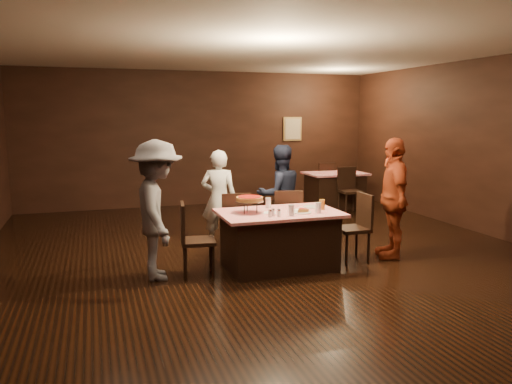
# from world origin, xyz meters

# --- Properties ---
(room) EXTENTS (10.00, 10.04, 3.02)m
(room) POSITION_xyz_m (0.00, 0.01, 2.14)
(room) COLOR black
(room) RESTS_ON ground
(main_table) EXTENTS (1.60, 1.00, 0.77)m
(main_table) POSITION_xyz_m (-0.04, -0.06, 0.39)
(main_table) COLOR red
(main_table) RESTS_ON ground
(back_table) EXTENTS (1.30, 0.90, 0.77)m
(back_table) POSITION_xyz_m (2.72, 3.72, 0.39)
(back_table) COLOR red
(back_table) RESTS_ON ground
(chair_far_left) EXTENTS (0.48, 0.48, 0.95)m
(chair_far_left) POSITION_xyz_m (-0.44, 0.69, 0.47)
(chair_far_left) COLOR black
(chair_far_left) RESTS_ON ground
(chair_far_right) EXTENTS (0.50, 0.50, 0.95)m
(chair_far_right) POSITION_xyz_m (0.36, 0.69, 0.47)
(chair_far_right) COLOR black
(chair_far_right) RESTS_ON ground
(chair_end_left) EXTENTS (0.47, 0.47, 0.95)m
(chair_end_left) POSITION_xyz_m (-1.14, -0.06, 0.47)
(chair_end_left) COLOR black
(chair_end_left) RESTS_ON ground
(chair_end_right) EXTENTS (0.42, 0.42, 0.95)m
(chair_end_right) POSITION_xyz_m (1.06, -0.06, 0.47)
(chair_end_right) COLOR black
(chair_end_right) RESTS_ON ground
(chair_back_near) EXTENTS (0.44, 0.44, 0.95)m
(chair_back_near) POSITION_xyz_m (2.72, 3.02, 0.47)
(chair_back_near) COLOR black
(chair_back_near) RESTS_ON ground
(chair_back_far) EXTENTS (0.43, 0.43, 0.95)m
(chair_back_far) POSITION_xyz_m (2.72, 4.32, 0.47)
(chair_back_far) COLOR black
(chair_back_far) RESTS_ON ground
(diner_white_jacket) EXTENTS (0.65, 0.55, 1.52)m
(diner_white_jacket) POSITION_xyz_m (-0.54, 1.23, 0.76)
(diner_white_jacket) COLOR white
(diner_white_jacket) RESTS_ON ground
(diner_navy_hoodie) EXTENTS (0.81, 0.66, 1.58)m
(diner_navy_hoodie) POSITION_xyz_m (0.43, 1.15, 0.79)
(diner_navy_hoodie) COLOR black
(diner_navy_hoodie) RESTS_ON ground
(diner_grey_knit) EXTENTS (0.69, 1.15, 1.75)m
(diner_grey_knit) POSITION_xyz_m (-1.63, 0.02, 0.87)
(diner_grey_knit) COLOR slate
(diner_grey_knit) RESTS_ON ground
(diner_red_shirt) EXTENTS (0.75, 1.10, 1.73)m
(diner_red_shirt) POSITION_xyz_m (1.70, -0.07, 0.86)
(diner_red_shirt) COLOR #A63B1B
(diner_red_shirt) RESTS_ON ground
(pizza_stand) EXTENTS (0.38, 0.38, 0.22)m
(pizza_stand) POSITION_xyz_m (-0.44, -0.01, 0.95)
(pizza_stand) COLOR black
(pizza_stand) RESTS_ON main_table
(plate_with_slice) EXTENTS (0.25, 0.25, 0.06)m
(plate_with_slice) POSITION_xyz_m (0.21, -0.24, 0.80)
(plate_with_slice) COLOR white
(plate_with_slice) RESTS_ON main_table
(plate_empty) EXTENTS (0.25, 0.25, 0.01)m
(plate_empty) POSITION_xyz_m (0.51, 0.09, 0.78)
(plate_empty) COLOR white
(plate_empty) RESTS_ON main_table
(glass_front_left) EXTENTS (0.08, 0.08, 0.14)m
(glass_front_left) POSITION_xyz_m (0.01, -0.36, 0.84)
(glass_front_left) COLOR silver
(glass_front_left) RESTS_ON main_table
(glass_front_right) EXTENTS (0.08, 0.08, 0.14)m
(glass_front_right) POSITION_xyz_m (0.41, -0.31, 0.84)
(glass_front_right) COLOR silver
(glass_front_right) RESTS_ON main_table
(glass_amber) EXTENTS (0.08, 0.08, 0.14)m
(glass_amber) POSITION_xyz_m (0.56, -0.11, 0.84)
(glass_amber) COLOR #BF7F26
(glass_amber) RESTS_ON main_table
(glass_back) EXTENTS (0.08, 0.08, 0.14)m
(glass_back) POSITION_xyz_m (-0.09, 0.24, 0.84)
(glass_back) COLOR silver
(glass_back) RESTS_ON main_table
(condiments) EXTENTS (0.17, 0.10, 0.09)m
(condiments) POSITION_xyz_m (-0.22, -0.34, 0.82)
(condiments) COLOR silver
(condiments) RESTS_ON main_table
(napkin_center) EXTENTS (0.19, 0.19, 0.01)m
(napkin_center) POSITION_xyz_m (0.26, -0.06, 0.77)
(napkin_center) COLOR white
(napkin_center) RESTS_ON main_table
(napkin_left) EXTENTS (0.21, 0.21, 0.01)m
(napkin_left) POSITION_xyz_m (-0.19, -0.11, 0.77)
(napkin_left) COLOR white
(napkin_left) RESTS_ON main_table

